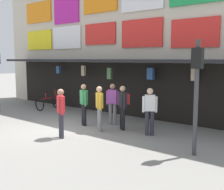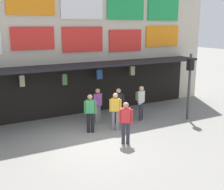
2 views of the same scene
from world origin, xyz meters
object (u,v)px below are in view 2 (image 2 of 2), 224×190
pedestrian_in_purple (126,121)px  pedestrian_in_blue (98,104)px  traffic_light_far (190,76)px  pedestrian_in_black (141,100)px  pedestrian_in_red (90,111)px  pedestrian_in_green (118,103)px  pedestrian_in_white (115,109)px

pedestrian_in_purple → pedestrian_in_blue: bearing=88.0°
traffic_light_far → pedestrian_in_black: 2.58m
traffic_light_far → pedestrian_in_purple: traffic_light_far is taller
pedestrian_in_red → pedestrian_in_blue: size_ratio=1.00×
pedestrian_in_purple → pedestrian_in_red: bearing=111.1°
pedestrian_in_red → pedestrian_in_green: 1.70m
traffic_light_far → pedestrian_in_white: size_ratio=1.90×
pedestrian_in_purple → pedestrian_in_white: (0.39, 1.52, 0.00)m
pedestrian_in_black → pedestrian_in_white: size_ratio=1.00×
traffic_light_far → pedestrian_in_red: traffic_light_far is taller
pedestrian_in_blue → pedestrian_in_purple: 2.65m
pedestrian_in_green → pedestrian_in_black: bearing=-2.5°
traffic_light_far → pedestrian_in_red: 5.10m
pedestrian_in_red → pedestrian_in_black: 2.87m
traffic_light_far → pedestrian_in_purple: (-4.24, -1.20, -1.19)m
pedestrian_in_red → pedestrian_in_blue: (0.78, 0.87, 0.00)m
pedestrian_in_green → pedestrian_in_purple: size_ratio=1.00×
traffic_light_far → pedestrian_in_green: (-3.29, 1.04, -1.16)m
pedestrian_in_green → pedestrian_in_red: bearing=-164.3°
pedestrian_in_purple → pedestrian_in_white: 1.57m
traffic_light_far → pedestrian_in_green: bearing=162.5°
pedestrian_in_green → traffic_light_far: bearing=-17.5°
pedestrian_in_blue → pedestrian_in_black: size_ratio=1.00×
pedestrian_in_red → pedestrian_in_blue: same height
pedestrian_in_green → pedestrian_in_white: (-0.56, -0.72, -0.04)m
pedestrian_in_red → pedestrian_in_purple: same height
pedestrian_in_red → pedestrian_in_black: (2.84, 0.41, 0.04)m
pedestrian_in_white → traffic_light_far: bearing=-4.7°
pedestrian_in_green → pedestrian_in_white: bearing=-128.0°
pedestrian_in_black → pedestrian_in_blue: bearing=167.3°
traffic_light_far → pedestrian_in_black: bearing=154.8°
pedestrian_in_black → pedestrian_in_green: size_ratio=1.00×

